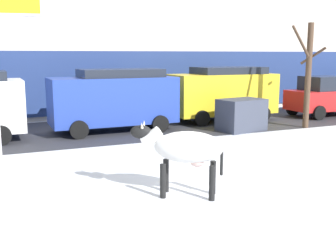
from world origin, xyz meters
name	(u,v)px	position (x,y,z in m)	size (l,w,h in m)	color
ground_plane	(228,193)	(0.00, 0.00, 0.00)	(120.00, 120.00, 0.00)	white
road_strip	(117,129)	(0.00, 8.18, 0.00)	(60.00, 5.60, 0.01)	#333338
cow_holstein	(186,148)	(-0.87, 0.23, 1.00)	(1.82, 1.36, 1.54)	silver
car_blue_van	(114,98)	(-0.21, 7.77, 1.24)	(4.61, 2.13, 2.32)	#233D9E
car_yellow_van	(223,92)	(4.84, 8.37, 1.24)	(4.61, 2.13, 2.32)	gold
car_red_hatchback	(324,96)	(9.87, 7.60, 0.93)	(3.51, 1.93, 1.86)	red
pedestrian_near_billboard	(243,93)	(7.55, 10.84, 0.88)	(0.36, 0.24, 1.73)	#282833
bare_tree_right_lot	(308,73)	(6.91, 5.50, 2.15)	(1.21, 1.19, 4.04)	#4C3828
dumpster	(241,115)	(4.23, 5.95, 0.60)	(1.70, 1.10, 1.20)	#383D4C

